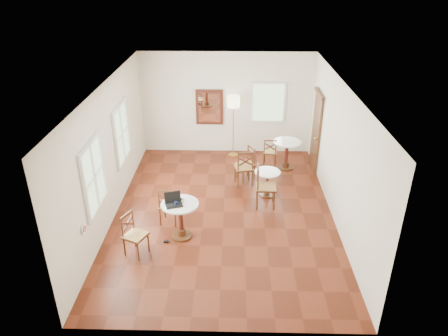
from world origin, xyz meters
name	(u,v)px	position (x,y,z in m)	size (l,w,h in m)	color
ground	(224,212)	(0.00, 0.00, 0.00)	(7.00, 7.00, 0.00)	#5D2110
room_shell	(221,132)	(-0.06, 0.27, 1.89)	(5.02, 7.02, 3.01)	white
cafe_table_near	(181,216)	(-0.87, -0.98, 0.51)	(0.77, 0.77, 0.82)	#4E2813
cafe_table_mid	(267,181)	(1.05, 0.80, 0.41)	(0.63, 0.63, 0.66)	#4E2813
cafe_table_back	(287,152)	(1.69, 2.33, 0.50)	(0.77, 0.77, 0.81)	#4E2813
chair_near_a	(169,205)	(-1.19, -0.46, 0.45)	(0.47, 0.47, 0.90)	#4E2813
chair_near_b	(134,235)	(-1.72, -1.55, 0.44)	(0.54, 0.54, 0.89)	#4E2813
chair_mid_a	(244,167)	(0.49, 1.35, 0.49)	(0.54, 0.54, 0.99)	#4E2813
chair_mid_b	(265,186)	(0.95, 0.32, 0.52)	(0.49, 0.49, 1.04)	#4E2813
chair_back_a	(270,152)	(1.25, 2.53, 0.42)	(0.44, 0.44, 0.84)	#4E2813
chair_back_b	(246,164)	(0.56, 1.67, 0.45)	(0.57, 0.57, 0.91)	#4E2813
floor_lamp	(233,106)	(0.20, 3.15, 1.55)	(0.36, 0.36, 1.84)	#BF8C3F
laptop	(173,202)	(-1.00, -1.00, 0.88)	(0.41, 0.37, 0.24)	black
mouse	(181,199)	(-0.86, -0.83, 0.84)	(0.10, 0.06, 0.04)	black
navy_mug	(176,203)	(-0.94, -1.04, 0.86)	(0.10, 0.07, 0.08)	#101836
water_glass	(183,200)	(-0.81, -0.93, 0.86)	(0.05, 0.05, 0.09)	white
power_adapter	(166,241)	(-1.17, -1.19, 0.02)	(0.10, 0.06, 0.04)	black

